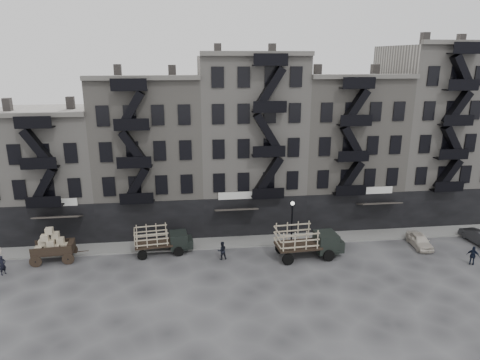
{
  "coord_description": "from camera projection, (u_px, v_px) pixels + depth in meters",
  "views": [
    {
      "loc": [
        -6.18,
        -33.21,
        17.01
      ],
      "look_at": [
        -1.65,
        4.0,
        6.08
      ],
      "focal_mm": 32.0,
      "sensor_mm": 36.0,
      "label": 1
    }
  ],
  "objects": [
    {
      "name": "building_west",
      "position": [
        50.0,
        171.0,
        42.49
      ],
      "size": [
        10.0,
        11.35,
        13.2
      ],
      "color": "gray",
      "rests_on": "ground"
    },
    {
      "name": "building_midwest",
      "position": [
        151.0,
        153.0,
        43.23
      ],
      "size": [
        10.0,
        11.35,
        16.2
      ],
      "color": "gray",
      "rests_on": "ground"
    },
    {
      "name": "sidewalk",
      "position": [
        257.0,
        241.0,
        40.68
      ],
      "size": [
        55.0,
        2.5,
        0.15
      ],
      "primitive_type": "cube",
      "color": "slate",
      "rests_on": "ground"
    },
    {
      "name": "car_far",
      "position": [
        480.0,
        237.0,
        40.1
      ],
      "size": [
        1.79,
        4.28,
        1.37
      ],
      "primitive_type": "imported",
      "rotation": [
        0.0,
        0.0,
        3.22
      ],
      "color": "#252527",
      "rests_on": "ground"
    },
    {
      "name": "pedestrian_mid",
      "position": [
        222.0,
        251.0,
        36.93
      ],
      "size": [
        0.88,
        0.74,
        1.63
      ],
      "primitive_type": "imported",
      "rotation": [
        0.0,
        0.0,
        3.31
      ],
      "color": "black",
      "rests_on": "ground"
    },
    {
      "name": "building_mideast",
      "position": [
        342.0,
        148.0,
        45.55
      ],
      "size": [
        10.0,
        11.35,
        16.2
      ],
      "color": "gray",
      "rests_on": "ground"
    },
    {
      "name": "ground",
      "position": [
        264.0,
        259.0,
        37.13
      ],
      "size": [
        140.0,
        140.0,
        0.0
      ],
      "primitive_type": "plane",
      "color": "#38383A",
      "rests_on": "ground"
    },
    {
      "name": "building_east",
      "position": [
        432.0,
        133.0,
        46.29
      ],
      "size": [
        10.0,
        11.35,
        19.2
      ],
      "color": "gray",
      "rests_on": "ground"
    },
    {
      "name": "wagon",
      "position": [
        51.0,
        242.0,
        36.35
      ],
      "size": [
        3.71,
        2.19,
        3.03
      ],
      "rotation": [
        0.0,
        0.0,
        0.07
      ],
      "color": "black",
      "rests_on": "ground"
    },
    {
      "name": "car_east",
      "position": [
        420.0,
        240.0,
        39.43
      ],
      "size": [
        1.74,
        3.7,
        1.23
      ],
      "primitive_type": "imported",
      "rotation": [
        0.0,
        0.0,
        -0.08
      ],
      "color": "beige",
      "rests_on": "ground"
    },
    {
      "name": "lamp_post",
      "position": [
        292.0,
        217.0,
        39.17
      ],
      "size": [
        0.36,
        0.36,
        4.28
      ],
      "color": "black",
      "rests_on": "ground"
    },
    {
      "name": "policeman",
      "position": [
        473.0,
        256.0,
        35.95
      ],
      "size": [
        1.01,
        0.92,
        1.66
      ],
      "primitive_type": "imported",
      "rotation": [
        0.0,
        0.0,
        2.47
      ],
      "color": "black",
      "rests_on": "ground"
    },
    {
      "name": "stake_truck_west",
      "position": [
        162.0,
        238.0,
        37.92
      ],
      "size": [
        5.19,
        2.53,
        2.52
      ],
      "rotation": [
        0.0,
        0.0,
        0.11
      ],
      "color": "black",
      "rests_on": "ground"
    },
    {
      "name": "building_center",
      "position": [
        249.0,
        141.0,
        44.11
      ],
      "size": [
        10.0,
        11.35,
        18.2
      ],
      "color": "gray",
      "rests_on": "ground"
    },
    {
      "name": "pedestrian_west",
      "position": [
        2.0,
        265.0,
        34.34
      ],
      "size": [
        0.64,
        0.71,
        1.63
      ],
      "primitive_type": "imported",
      "rotation": [
        0.0,
        0.0,
        1.03
      ],
      "color": "black",
      "rests_on": "ground"
    },
    {
      "name": "stake_truck_east",
      "position": [
        307.0,
        239.0,
        37.1
      ],
      "size": [
        6.0,
        2.78,
        2.94
      ],
      "rotation": [
        0.0,
        0.0,
        0.07
      ],
      "color": "black",
      "rests_on": "ground"
    }
  ]
}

